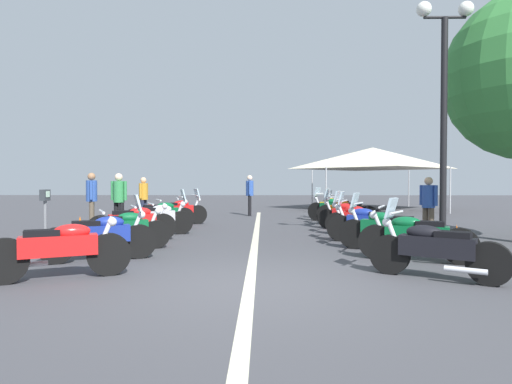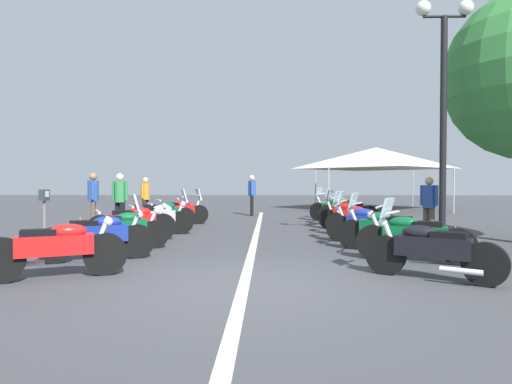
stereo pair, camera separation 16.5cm
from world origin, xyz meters
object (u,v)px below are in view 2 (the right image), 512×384
Objects in this scene: motorcycle_right_row_5 at (352,215)px; bystander_2 at (252,192)px; motorcycle_left_row_4 at (156,218)px; motorcycle_left_row_2 at (121,229)px; motorcycle_right_row_3 at (369,223)px; traffic_cone_0 at (80,229)px; bystander_4 at (120,197)px; motorcycle_left_row_0 at (57,248)px; motorcycle_right_row_0 at (430,249)px; event_tent at (376,158)px; bystander_1 at (145,196)px; motorcycle_right_row_8 at (336,207)px; motorcycle_left_row_6 at (178,211)px; traffic_cone_1 at (455,242)px; motorcycle_right_row_2 at (387,229)px; motorcycle_left_row_3 at (133,222)px; motorcycle_right_row_4 at (361,219)px; motorcycle_left_row_5 at (161,214)px; motorcycle_right_row_7 at (336,208)px; street_lamp_twin_globe at (444,82)px; bystander_3 at (93,196)px; motorcycle_right_row_1 at (413,237)px; parking_meter at (44,209)px; motorcycle_left_row_1 at (99,235)px; motorcycle_right_row_6 at (347,211)px.

motorcycle_right_row_5 is 1.13× the size of bystander_2.
motorcycle_left_row_2 is at bearing -106.04° from motorcycle_left_row_4.
motorcycle_right_row_3 is 3.23× the size of traffic_cone_0.
motorcycle_left_row_0 is at bearing 26.97° from bystander_4.
motorcycle_right_row_0 is 0.28× the size of event_tent.
motorcycle_left_row_2 is at bearing 113.79° from bystander_1.
motorcycle_left_row_6 is at bearing 51.60° from motorcycle_right_row_8.
motorcycle_left_row_0 is 7.05m from traffic_cone_1.
event_tent is (13.53, -3.07, 2.18)m from motorcycle_right_row_2.
motorcycle_right_row_4 reaches higher than motorcycle_left_row_3.
motorcycle_left_row_2 is 0.98× the size of motorcycle_left_row_6.
bystander_2 reaches higher than motorcycle_left_row_5.
motorcycle_right_row_4 is (-0.13, -5.51, -0.00)m from motorcycle_left_row_4.
traffic_cone_0 is (-6.60, 7.17, -0.16)m from motorcycle_right_row_8.
motorcycle_right_row_0 is 6.62m from motorcycle_right_row_5.
street_lamp_twin_globe is at bearing 135.17° from motorcycle_right_row_7.
motorcycle_right_row_5 is 6.90m from bystander_4.
motorcycle_right_row_0 is at bearing -49.31° from motorcycle_left_row_2.
motorcycle_left_row_6 is (5.37, -0.09, 0.02)m from motorcycle_left_row_2.
motorcycle_right_row_4 is (-1.35, -5.67, -0.02)m from motorcycle_left_row_5.
motorcycle_left_row_0 is 4.13m from motorcycle_left_row_3.
event_tent reaches higher than traffic_cone_1.
bystander_1 is at bearing 53.14° from bystander_3.
bystander_2 is at bearing -49.43° from motorcycle_right_row_1.
bystander_2 is at bearing 78.59° from parking_meter.
motorcycle_right_row_8 is 0.36× the size of street_lamp_twin_globe.
parking_meter is at bearing 102.37° from bystander_1.
motorcycle_right_row_2 is 7.78m from bystander_4.
motorcycle_left_row_0 reaches higher than motorcycle_right_row_8.
motorcycle_left_row_1 is 1.21× the size of bystander_1.
street_lamp_twin_globe reaches higher than motorcycle_right_row_8.
motorcycle_right_row_7 is (9.33, -5.57, 0.02)m from motorcycle_left_row_0.
bystander_2 is (7.88, -2.58, 0.54)m from motorcycle_left_row_3.
bystander_2 is at bearing 124.14° from event_tent.
motorcycle_right_row_7 is at bearing 129.36° from bystander_4.
motorcycle_left_row_4 is 1.02× the size of motorcycle_left_row_6.
motorcycle_right_row_4 is 5.38m from motorcycle_right_row_8.
motorcycle_right_row_1 is 1.02× the size of motorcycle_right_row_5.
motorcycle_right_row_7 reaches higher than motorcycle_right_row_4.
bystander_1 is at bearing -15.64° from motorcycle_right_row_2.
motorcycle_left_row_3 is at bearing 70.21° from motorcycle_left_row_1.
motorcycle_left_row_0 is at bearing 151.94° from event_tent.
motorcycle_right_row_3 is at bearing 109.89° from motorcycle_right_row_6.
bystander_1 is at bearing 79.57° from motorcycle_left_row_3.
bystander_3 is (0.09, 2.11, 0.53)m from motorcycle_left_row_5.
motorcycle_left_row_5 is 5.96m from bystander_2.
motorcycle_left_row_1 is at bearing 30.69° from bystander_4.
motorcycle_right_row_6 reaches higher than motorcycle_right_row_5.
motorcycle_right_row_3 is 1.03× the size of motorcycle_right_row_6.
motorcycle_left_row_1 reaches higher than motorcycle_right_row_1.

